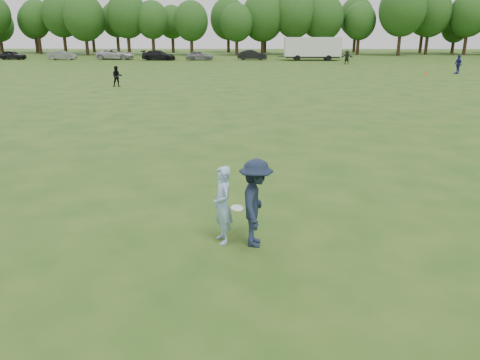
{
  "coord_description": "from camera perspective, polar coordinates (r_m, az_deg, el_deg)",
  "views": [
    {
      "loc": [
        0.63,
        -9.86,
        4.41
      ],
      "look_at": [
        0.43,
        0.32,
        1.1
      ],
      "focal_mm": 35.0,
      "sensor_mm": 36.0,
      "label": 1
    }
  ],
  "objects": [
    {
      "name": "thrower",
      "position": [
        9.93,
        -2.14,
        -3.05
      ],
      "size": [
        0.59,
        0.72,
        1.69
      ],
      "primitive_type": "imported",
      "rotation": [
        0.0,
        0.0,
        -1.22
      ],
      "color": "#93B7E4",
      "rests_on": "ground"
    },
    {
      "name": "car_c",
      "position": [
        74.04,
        -14.94,
        14.59
      ],
      "size": [
        5.57,
        2.78,
        1.51
      ],
      "primitive_type": "imported",
      "rotation": [
        0.0,
        0.0,
        1.52
      ],
      "color": "silver",
      "rests_on": "ground"
    },
    {
      "name": "car_e",
      "position": [
        70.31,
        -4.96,
        14.89
      ],
      "size": [
        3.99,
        1.73,
        1.34
      ],
      "primitive_type": "imported",
      "rotation": [
        0.0,
        0.0,
        1.61
      ],
      "color": "slate",
      "rests_on": "ground"
    },
    {
      "name": "car_d",
      "position": [
        71.01,
        -9.89,
        14.75
      ],
      "size": [
        4.99,
        2.37,
        1.4
      ],
      "primitive_type": "imported",
      "rotation": [
        0.0,
        0.0,
        1.49
      ],
      "color": "black",
      "rests_on": "ground"
    },
    {
      "name": "car_f",
      "position": [
        70.75,
        1.51,
        15.0
      ],
      "size": [
        4.36,
        1.62,
        1.42
      ],
      "primitive_type": "imported",
      "rotation": [
        0.0,
        0.0,
        1.55
      ],
      "color": "black",
      "rests_on": "ground"
    },
    {
      "name": "car_b",
      "position": [
        75.43,
        -20.89,
        14.03
      ],
      "size": [
        4.13,
        1.58,
        1.34
      ],
      "primitive_type": "imported",
      "rotation": [
        0.0,
        0.0,
        1.61
      ],
      "color": "slate",
      "rests_on": "ground"
    },
    {
      "name": "disc_in_play",
      "position": [
        9.59,
        -0.33,
        -3.44
      ],
      "size": [
        0.32,
        0.33,
        0.08
      ],
      "color": "white",
      "rests_on": "ground"
    },
    {
      "name": "field_cone",
      "position": [
        51.35,
        21.78,
        12.0
      ],
      "size": [
        0.28,
        0.28,
        0.3
      ],
      "primitive_type": "cone",
      "color": "#E7470C",
      "rests_on": "ground"
    },
    {
      "name": "cargo_trailer",
      "position": [
        70.4,
        8.81,
        15.66
      ],
      "size": [
        9.0,
        2.75,
        3.2
      ],
      "color": "white",
      "rests_on": "ground"
    },
    {
      "name": "car_a",
      "position": [
        78.91,
        -26.0,
        13.53
      ],
      "size": [
        3.98,
        1.82,
        1.32
      ],
      "primitive_type": "imported",
      "rotation": [
        0.0,
        0.0,
        1.5
      ],
      "color": "black",
      "rests_on": "ground"
    },
    {
      "name": "player_far_a",
      "position": [
        38.96,
        -14.77,
        12.12
      ],
      "size": [
        0.93,
        0.81,
        1.61
      ],
      "primitive_type": "imported",
      "rotation": [
        0.0,
        0.0,
        0.3
      ],
      "color": "black",
      "rests_on": "ground"
    },
    {
      "name": "player_far_d",
      "position": [
        63.46,
        12.9,
        14.37
      ],
      "size": [
        1.69,
        0.91,
        1.74
      ],
      "primitive_type": "imported",
      "rotation": [
        0.0,
        0.0,
        -0.26
      ],
      "color": "black",
      "rests_on": "ground"
    },
    {
      "name": "player_far_b",
      "position": [
        53.67,
        25.05,
        12.66
      ],
      "size": [
        0.64,
        1.16,
        1.88
      ],
      "primitive_type": "imported",
      "rotation": [
        0.0,
        0.0,
        -1.39
      ],
      "color": "navy",
      "rests_on": "ground"
    },
    {
      "name": "defender",
      "position": [
        9.75,
        1.93,
        -2.83
      ],
      "size": [
        0.8,
        1.27,
        1.89
      ],
      "primitive_type": "imported",
      "rotation": [
        0.0,
        0.0,
        1.49
      ],
      "color": "#192237",
      "rests_on": "ground"
    },
    {
      "name": "treeline",
      "position": [
        86.81,
        2.76,
        19.2
      ],
      "size": [
        130.35,
        18.39,
        11.74
      ],
      "color": "#332114",
      "rests_on": "ground"
    },
    {
      "name": "ground",
      "position": [
        10.82,
        -2.3,
        -6.06
      ],
      "size": [
        200.0,
        200.0,
        0.0
      ],
      "primitive_type": "plane",
      "color": "#214A15",
      "rests_on": "ground"
    }
  ]
}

